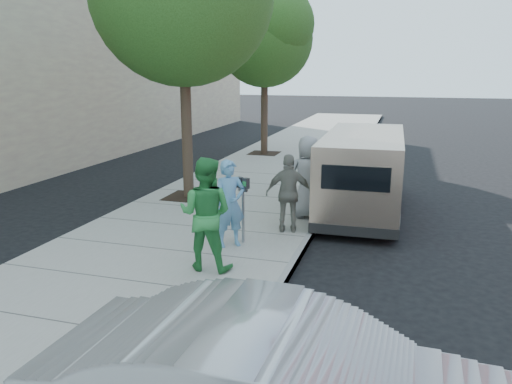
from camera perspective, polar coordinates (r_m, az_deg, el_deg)
ground at (r=10.82m, az=-1.67°, el=-5.20°), size 120.00×120.00×0.00m
sidewalk at (r=11.14m, az=-6.58°, el=-4.32°), size 5.00×60.00×0.15m
curb_face at (r=10.46m, az=5.88°, el=-5.52°), size 0.12×60.00×0.16m
tree_far at (r=20.50m, az=1.13°, el=17.62°), size 3.92×3.80×6.49m
parking_meter at (r=9.80m, az=-1.50°, el=-0.45°), size 0.29×0.19×1.33m
van at (r=12.72m, az=12.13°, el=2.35°), size 1.92×5.46×2.01m
person_officer at (r=9.65m, az=-3.02°, el=-1.33°), size 0.74×0.71×1.71m
person_green_shirt at (r=8.55m, az=-5.78°, el=-2.51°), size 0.97×0.76×1.96m
person_gray_shirt at (r=11.56m, az=5.93°, el=1.70°), size 1.10×0.93×1.92m
person_striped_polo at (r=10.52m, az=3.80°, el=-0.17°), size 1.04×0.61×1.67m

